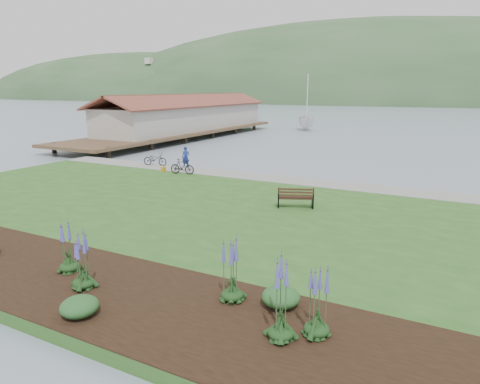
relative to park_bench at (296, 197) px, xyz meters
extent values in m
plane|color=gray|center=(-4.52, -0.99, -0.93)|extent=(600.00, 600.00, 0.00)
cube|color=#29561E|center=(-4.52, -2.99, -0.73)|extent=(34.00, 20.00, 0.40)
cube|color=gray|center=(-4.52, 5.91, -0.52)|extent=(34.00, 2.20, 0.03)
cube|color=black|center=(-1.52, -10.79, -0.51)|extent=(24.00, 4.40, 0.04)
cube|color=#4C3826|center=(-24.52, 25.01, -0.08)|extent=(8.00, 36.00, 0.30)
cube|color=#B2ADA3|center=(-24.52, 27.01, 1.57)|extent=(6.40, 28.00, 3.00)
cube|color=black|center=(-0.04, 0.10, -0.05)|extent=(1.81, 1.21, 0.05)
cube|color=black|center=(0.08, -0.19, 0.27)|extent=(1.64, 0.81, 0.53)
cube|color=black|center=(-0.81, -0.22, -0.30)|extent=(0.29, 0.57, 0.47)
cube|color=black|center=(0.73, 0.42, -0.30)|extent=(0.29, 0.57, 0.47)
imported|color=navy|center=(-10.93, 6.51, 0.38)|extent=(0.76, 0.63, 1.82)
imported|color=black|center=(-13.53, 6.21, -0.04)|extent=(1.00, 1.98, 0.99)
imported|color=black|center=(-9.80, 4.44, -0.01)|extent=(0.79, 1.77, 1.03)
imported|color=silver|center=(-13.96, 42.19, -0.93)|extent=(13.16, 13.25, 25.88)
cube|color=#C38417|center=(-11.50, 4.56, -0.36)|extent=(0.23, 0.33, 0.34)
ellipsoid|color=#133412|center=(-2.39, -11.06, -0.34)|extent=(0.62, 0.62, 0.31)
cone|color=#454299|center=(-2.39, -11.06, 0.61)|extent=(0.40, 0.40, 1.59)
ellipsoid|color=#133412|center=(1.78, -9.71, -0.34)|extent=(0.62, 0.62, 0.31)
cone|color=#454299|center=(1.78, -9.71, 0.68)|extent=(0.36, 0.36, 1.73)
ellipsoid|color=#133412|center=(3.67, -10.82, -0.34)|extent=(0.62, 0.62, 0.31)
cone|color=#454299|center=(3.67, -10.82, 0.76)|extent=(0.32, 0.32, 1.89)
ellipsoid|color=#133412|center=(4.35, -10.30, -0.34)|extent=(0.62, 0.62, 0.31)
cone|color=#454299|center=(4.35, -10.30, 0.73)|extent=(0.36, 0.36, 1.82)
ellipsoid|color=#133412|center=(-3.68, -10.44, -0.34)|extent=(0.62, 0.62, 0.31)
cone|color=#454299|center=(-3.68, -10.44, 0.63)|extent=(0.36, 0.36, 1.63)
ellipsoid|color=#1E4C21|center=(-1.28, -12.22, -0.25)|extent=(0.97, 0.97, 0.49)
ellipsoid|color=#1E4C21|center=(3.08, -9.40, -0.23)|extent=(1.03, 1.03, 0.52)
camera|label=1|loc=(6.91, -19.07, 5.14)|focal=32.00mm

